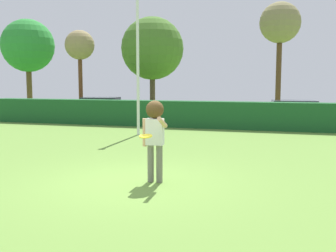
# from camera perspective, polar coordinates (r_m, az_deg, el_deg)

# --- Properties ---
(ground_plane) EXTENTS (60.00, 60.00, 0.00)m
(ground_plane) POSITION_cam_1_polar(r_m,az_deg,el_deg) (8.96, -4.85, -8.02)
(ground_plane) COLOR olive
(person) EXTENTS (0.60, 0.77, 1.82)m
(person) POSITION_cam_1_polar(r_m,az_deg,el_deg) (8.73, -1.90, -0.33)
(person) COLOR slate
(person) RESTS_ON ground
(frisbee) EXTENTS (0.27, 0.27, 0.06)m
(frisbee) POSITION_cam_1_polar(r_m,az_deg,el_deg) (8.31, -3.20, -1.45)
(frisbee) COLOR yellow
(lamppost) EXTENTS (0.24, 0.24, 5.93)m
(lamppost) POSITION_cam_1_polar(r_m,az_deg,el_deg) (16.74, -4.34, 9.95)
(lamppost) COLOR silver
(lamppost) RESTS_ON ground
(hedge_row) EXTENTS (24.68, 0.90, 1.29)m
(hedge_row) POSITION_cam_1_polar(r_m,az_deg,el_deg) (19.23, 7.07, 1.59)
(hedge_row) COLOR #1B5326
(hedge_row) RESTS_ON ground
(parked_car_black) EXTENTS (4.39, 2.26, 1.25)m
(parked_car_black) POSITION_cam_1_polar(r_m,az_deg,el_deg) (25.66, -9.57, 2.83)
(parked_car_black) COLOR black
(parked_car_black) RESTS_ON ground
(parked_car_white) EXTENTS (4.37, 2.21, 1.25)m
(parked_car_white) POSITION_cam_1_polar(r_m,az_deg,el_deg) (22.01, 17.55, 2.05)
(parked_car_white) COLOR white
(parked_car_white) RESTS_ON ground
(oak_tree) EXTENTS (3.74, 3.74, 6.65)m
(oak_tree) POSITION_cam_1_polar(r_m,az_deg,el_deg) (30.62, -19.41, 10.73)
(oak_tree) COLOR brown
(oak_tree) RESTS_ON ground
(bare_elm_tree) EXTENTS (2.55, 2.55, 7.18)m
(bare_elm_tree) POSITION_cam_1_polar(r_m,az_deg,el_deg) (26.63, 15.72, 13.83)
(bare_elm_tree) COLOR #53371F
(bare_elm_tree) RESTS_ON ground
(willow_tree) EXTENTS (4.38, 4.38, 6.74)m
(willow_tree) POSITION_cam_1_polar(r_m,az_deg,el_deg) (28.49, -2.26, 10.99)
(willow_tree) COLOR #4F3E2B
(willow_tree) RESTS_ON ground
(maple_tree) EXTENTS (1.97, 1.97, 5.66)m
(maple_tree) POSITION_cam_1_polar(r_m,az_deg,el_deg) (27.85, -12.51, 11.04)
(maple_tree) COLOR brown
(maple_tree) RESTS_ON ground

